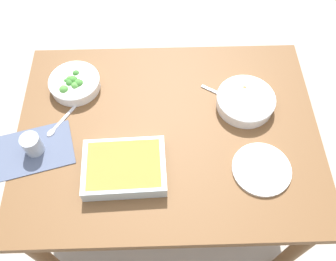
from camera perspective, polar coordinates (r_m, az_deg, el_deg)
ground_plane at (r=2.11m, az=0.00°, el=-10.59°), size 6.00×6.00×0.00m
dining_table at (r=1.52m, az=0.00°, el=-1.78°), size 1.20×0.90×0.74m
placemat at (r=1.49m, az=-20.05°, el=-2.85°), size 0.32×0.26×0.00m
stew_bowl at (r=1.52m, az=12.05°, el=4.56°), size 0.24×0.24×0.06m
broccoli_bowl at (r=1.59m, az=-14.45°, el=7.22°), size 0.22×0.22×0.07m
baking_dish at (r=1.34m, az=-6.87°, el=-5.77°), size 0.31×0.23×0.06m
drink_cup at (r=1.46m, az=-20.47°, el=-2.16°), size 0.07×0.07×0.08m
side_plate at (r=1.40m, az=14.46°, el=-5.89°), size 0.22×0.22×0.01m
spoon_by_stew at (r=1.55m, az=9.04°, el=5.30°), size 0.16×0.11×0.01m
spoon_by_broccoli at (r=1.60m, az=-12.72°, el=6.80°), size 0.18×0.03×0.01m
spoon_spare at (r=1.52m, az=-16.85°, el=0.90°), size 0.11×0.16×0.01m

